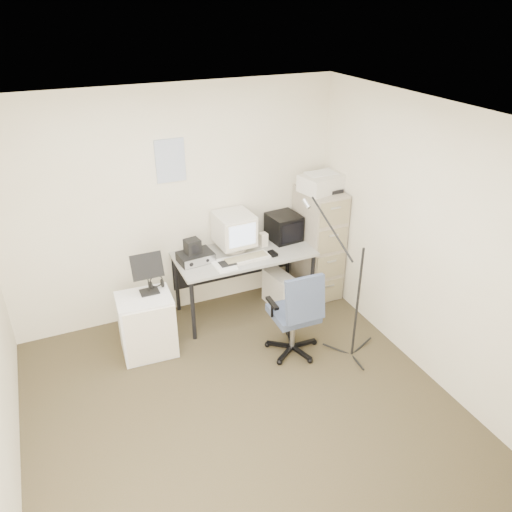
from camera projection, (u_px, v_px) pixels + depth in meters
name	position (u px, v px, depth m)	size (l,w,h in m)	color
floor	(243.00, 410.00, 4.38)	(3.60, 3.60, 0.01)	#40371B
ceiling	(238.00, 123.00, 3.21)	(3.60, 3.60, 0.01)	white
wall_back	(176.00, 206.00, 5.25)	(3.60, 0.02, 2.50)	white
wall_front	(386.00, 472.00, 2.34)	(3.60, 0.02, 2.50)	white
wall_right	(427.00, 245.00, 4.44)	(0.02, 3.60, 2.50)	white
wall_calendar	(170.00, 161.00, 5.00)	(0.30, 0.02, 0.44)	white
filing_cabinet	(318.00, 243.00, 5.84)	(0.40, 0.60, 1.30)	gray
printer	(323.00, 183.00, 5.48)	(0.48, 0.33, 0.18)	silver
desk	(244.00, 282.00, 5.61)	(1.50, 0.70, 0.73)	#A6A491
crt_monitor	(234.00, 232.00, 5.41)	(0.38, 0.40, 0.42)	silver
crt_tv	(284.00, 227.00, 5.68)	(0.33, 0.35, 0.30)	black
desk_speaker	(263.00, 240.00, 5.56)	(0.08, 0.08, 0.15)	beige
keyboard	(246.00, 258.00, 5.29)	(0.50, 0.18, 0.03)	silver
mouse	(273.00, 254.00, 5.38)	(0.07, 0.12, 0.03)	black
radio_receiver	(195.00, 257.00, 5.24)	(0.35, 0.25, 0.10)	black
radio_speaker	(192.00, 246.00, 5.18)	(0.15, 0.14, 0.15)	black
papers	(224.00, 265.00, 5.17)	(0.21, 0.28, 0.02)	white
pc_tower	(279.00, 290.00, 5.75)	(0.20, 0.44, 0.41)	silver
office_chair	(293.00, 312.00, 4.88)	(0.55, 0.55, 0.96)	slate
side_cart	(147.00, 325.00, 4.95)	(0.52, 0.42, 0.65)	white
music_stand	(147.00, 273.00, 4.77)	(0.30, 0.16, 0.44)	black
headphones	(157.00, 283.00, 4.93)	(0.15, 0.15, 0.03)	black
mic_stand	(359.00, 288.00, 4.69)	(0.02, 0.02, 1.58)	black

